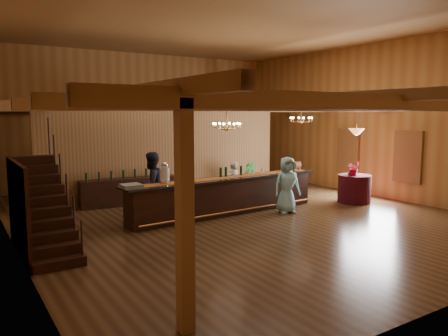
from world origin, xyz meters
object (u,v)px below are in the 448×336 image
backbar_shelf (130,191)px  chandelier_right (301,119)px  floor_plant (247,177)px  raffle_drum (296,165)px  round_table (354,189)px  staff_second (151,185)px  chandelier_left (227,126)px  guest (287,185)px  beverage_dispenser (165,173)px  tasting_bar (226,195)px  pendant_lamp (356,132)px  bartender (233,184)px

backbar_shelf → chandelier_right: bearing=-13.5°
floor_plant → raffle_drum: bearing=-80.5°
round_table → staff_second: (-6.59, 1.76, 0.48)m
chandelier_left → guest: bearing=-16.3°
beverage_dispenser → staff_second: size_ratio=0.32×
beverage_dispenser → round_table: size_ratio=0.55×
chandelier_left → chandelier_right: same height
backbar_shelf → guest: bearing=-40.1°
chandelier_right → guest: size_ratio=0.47×
tasting_bar → raffle_drum: size_ratio=19.50×
round_table → pendant_lamp: 1.93m
round_table → chandelier_left: (-4.76, 0.58, 2.18)m
beverage_dispenser → chandelier_left: (1.83, -0.27, 1.27)m
raffle_drum → pendant_lamp: pendant_lamp is taller
tasting_bar → chandelier_left: size_ratio=8.29×
beverage_dispenser → chandelier_right: 5.97m
beverage_dispenser → bartender: bearing=16.6°
round_table → chandelier_right: bearing=116.0°
round_table → raffle_drum: bearing=148.6°
floor_plant → bartender: bearing=-136.4°
bartender → guest: size_ratio=0.86×
chandelier_left → pendant_lamp: (4.76, -0.58, -0.25)m
tasting_bar → beverage_dispenser: size_ratio=11.05×
raffle_drum → floor_plant: (-0.38, 2.30, -0.67)m
tasting_bar → chandelier_right: bearing=9.5°
pendant_lamp → guest: bearing=179.1°
bartender → floor_plant: bearing=-145.2°
chandelier_left → staff_second: chandelier_left is taller
raffle_drum → chandelier_left: 3.40m
backbar_shelf → floor_plant: size_ratio=2.61×
backbar_shelf → beverage_dispenser: bearing=-85.6°
tasting_bar → staff_second: 2.25m
beverage_dispenser → staff_second: bearing=90.2°
guest → staff_second: bearing=169.2°
chandelier_left → floor_plant: chandelier_left is taller
tasting_bar → pendant_lamp: (4.55, -0.91, 1.84)m
tasting_bar → chandelier_right: chandelier_right is taller
raffle_drum → pendant_lamp: size_ratio=0.38×
tasting_bar → staff_second: (-2.04, 0.85, 0.39)m
raffle_drum → guest: size_ratio=0.20×
staff_second → chandelier_left: bearing=124.5°
chandelier_right → pendant_lamp: same height
backbar_shelf → bartender: 3.41m
beverage_dispenser → chandelier_left: size_ratio=0.75×
chandelier_left → staff_second: bearing=147.2°
beverage_dispenser → round_table: bearing=-7.3°
tasting_bar → floor_plant: 3.46m
raffle_drum → bartender: 2.29m
chandelier_right → pendant_lamp: bearing=-64.0°
raffle_drum → floor_plant: bearing=99.5°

